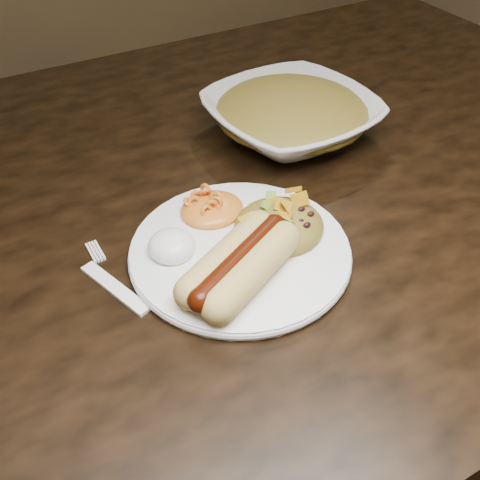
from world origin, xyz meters
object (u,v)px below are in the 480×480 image
table (168,252)px  plate (240,251)px  serving_bowl (291,118)px  fork (115,288)px

table → plate: size_ratio=6.57×
serving_bowl → fork: bearing=-152.7°
fork → serving_bowl: size_ratio=0.65×
plate → fork: bearing=172.4°
table → plate: 0.18m
table → fork: size_ratio=10.65×
fork → serving_bowl: serving_bowl is taller
fork → table: bearing=31.0°
plate → table: bearing=103.6°
table → fork: (-0.11, -0.12, 0.09)m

